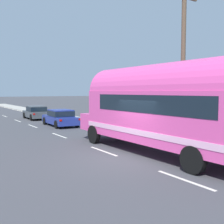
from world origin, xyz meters
TOP-DOWN VIEW (x-y plane):
  - ground_plane at (0.00, 0.00)m, footprint 300.00×300.00m
  - lane_markings at (2.61, 12.97)m, footprint 3.84×80.00m
  - sidewalk_slab at (5.00, 10.00)m, footprint 2.59×90.00m
  - utility_pole at (4.22, 0.71)m, footprint 1.80×0.24m
  - painted_bus at (1.87, -0.53)m, footprint 2.74×11.40m
  - car_lead at (2.01, 12.06)m, footprint 2.06×4.52m
  - car_second at (2.10, 18.84)m, footprint 2.06×4.36m

SIDE VIEW (x-z plane):
  - ground_plane at x=0.00m, z-range 0.00..0.00m
  - lane_markings at x=2.61m, z-range 0.00..0.01m
  - sidewalk_slab at x=5.00m, z-range 0.00..0.15m
  - car_second at x=2.10m, z-range 0.04..1.41m
  - car_lead at x=2.01m, z-range 0.05..1.42m
  - painted_bus at x=1.87m, z-range 0.24..4.37m
  - utility_pole at x=4.22m, z-range 0.17..8.67m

